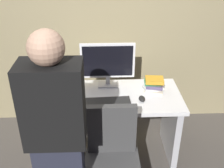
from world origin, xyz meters
name	(u,v)px	position (x,y,z in m)	size (l,w,h in m)	color
ground_plane	(112,151)	(0.00, 0.00, 0.00)	(9.00, 9.00, 0.00)	#4C4742
desk	(112,114)	(0.00, 0.00, 0.50)	(1.35, 0.65, 0.72)	white
office_chair	(112,168)	(-0.02, -0.66, 0.43)	(0.52, 0.52, 0.94)	black
person_at_desk	(57,142)	(-0.40, -0.81, 0.84)	(0.40, 0.24, 1.64)	#262838
monitor	(108,63)	(-0.03, 0.20, 0.98)	(0.54, 0.14, 0.46)	silver
keyboard	(107,101)	(-0.05, -0.13, 0.73)	(0.43, 0.13, 0.02)	#262626
mouse	(142,99)	(0.28, -0.11, 0.74)	(0.06, 0.10, 0.03)	black
cup_near_keyboard	(72,101)	(-0.37, -0.18, 0.77)	(0.07, 0.07, 0.10)	white
book_stack	(154,85)	(0.41, 0.05, 0.80)	(0.21, 0.18, 0.15)	beige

